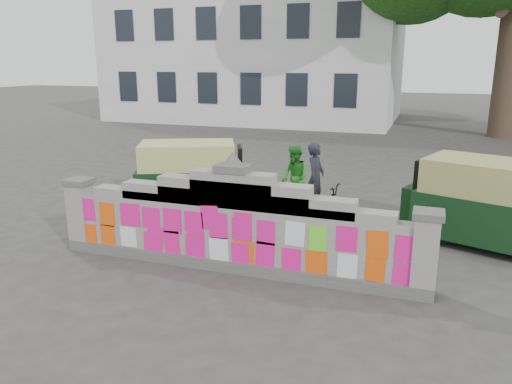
{
  "coord_description": "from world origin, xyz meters",
  "views": [
    {
      "loc": [
        2.92,
        -7.26,
        3.42
      ],
      "look_at": [
        0.05,
        1.0,
        1.1
      ],
      "focal_mm": 35.0,
      "sensor_mm": 36.0,
      "label": 1
    }
  ],
  "objects_px": {
    "pedestrian": "(295,178)",
    "rickshaw_right": "(485,202)",
    "cyclist_rider": "(315,189)",
    "rickshaw_left": "(191,173)",
    "cyclist_bike": "(315,203)"
  },
  "relations": [
    {
      "from": "pedestrian",
      "to": "rickshaw_right",
      "type": "relative_size",
      "value": 0.5
    },
    {
      "from": "cyclist_rider",
      "to": "rickshaw_right",
      "type": "xyz_separation_m",
      "value": [
        3.31,
        -0.25,
        0.1
      ]
    },
    {
      "from": "cyclist_rider",
      "to": "rickshaw_left",
      "type": "distance_m",
      "value": 3.1
    },
    {
      "from": "cyclist_rider",
      "to": "pedestrian",
      "type": "bearing_deg",
      "value": 45.01
    },
    {
      "from": "rickshaw_left",
      "to": "rickshaw_right",
      "type": "height_order",
      "value": "rickshaw_right"
    },
    {
      "from": "cyclist_bike",
      "to": "rickshaw_right",
      "type": "distance_m",
      "value": 3.34
    },
    {
      "from": "cyclist_rider",
      "to": "rickshaw_left",
      "type": "xyz_separation_m",
      "value": [
        -3.08,
        0.3,
        0.06
      ]
    },
    {
      "from": "cyclist_bike",
      "to": "cyclist_rider",
      "type": "relative_size",
      "value": 1.12
    },
    {
      "from": "rickshaw_left",
      "to": "rickshaw_right",
      "type": "bearing_deg",
      "value": -28.8
    },
    {
      "from": "cyclist_bike",
      "to": "rickshaw_right",
      "type": "height_order",
      "value": "rickshaw_right"
    },
    {
      "from": "pedestrian",
      "to": "rickshaw_right",
      "type": "distance_m",
      "value": 4.15
    },
    {
      "from": "cyclist_bike",
      "to": "rickshaw_left",
      "type": "bearing_deg",
      "value": 91.71
    },
    {
      "from": "pedestrian",
      "to": "rickshaw_right",
      "type": "xyz_separation_m",
      "value": [
        3.99,
        -1.13,
        0.09
      ]
    },
    {
      "from": "cyclist_rider",
      "to": "rickshaw_left",
      "type": "height_order",
      "value": "rickshaw_left"
    },
    {
      "from": "cyclist_rider",
      "to": "pedestrian",
      "type": "relative_size",
      "value": 0.99
    }
  ]
}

